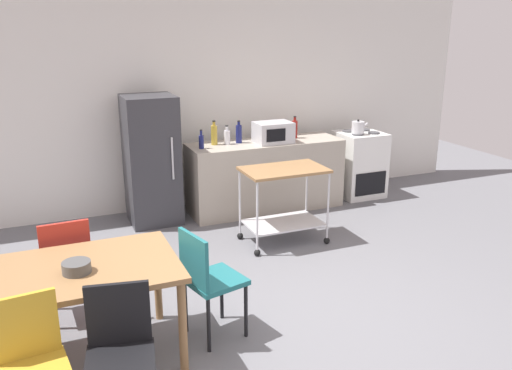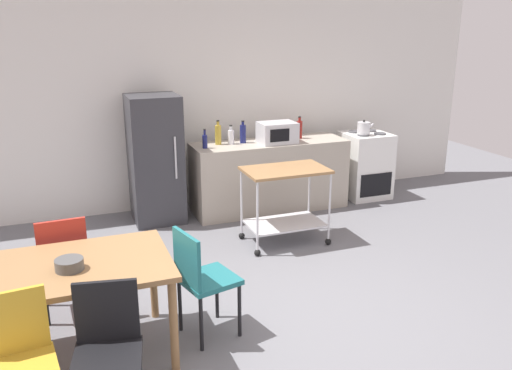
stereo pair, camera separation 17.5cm
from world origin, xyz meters
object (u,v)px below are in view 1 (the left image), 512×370
at_px(stove_oven, 359,164).
at_px(refrigerator, 152,160).
at_px(microwave, 273,132).
at_px(bottle_vinegar, 201,141).
at_px(chair_mustard, 30,363).
at_px(chair_teal, 207,277).
at_px(bottle_sesame_oil, 295,129).
at_px(kettle, 358,127).
at_px(kitchen_cart, 284,193).
at_px(bottle_soda, 214,135).
at_px(bottle_sparkling_water, 227,137).
at_px(dining_table, 68,280).
at_px(fruit_bowl, 77,267).
at_px(chair_red, 66,261).
at_px(bottle_hot_sauce, 239,134).
at_px(chair_black, 120,349).

relative_size(stove_oven, refrigerator, 0.59).
bearing_deg(microwave, bottle_vinegar, 178.39).
xyz_separation_m(chair_mustard, chair_teal, (1.25, 0.63, 0.00)).
relative_size(microwave, bottle_sesame_oil, 1.59).
height_order(refrigerator, bottle_vinegar, refrigerator).
height_order(stove_oven, kettle, kettle).
distance_m(refrigerator, kitchen_cart, 1.70).
bearing_deg(refrigerator, bottle_soda, -1.00).
bearing_deg(bottle_sesame_oil, stove_oven, -2.08).
height_order(chair_teal, bottle_sparkling_water, bottle_sparkling_water).
distance_m(bottle_sparkling_water, kettle, 1.84).
bearing_deg(dining_table, fruit_bowl, -51.90).
xyz_separation_m(refrigerator, bottle_vinegar, (0.58, -0.16, 0.22)).
bearing_deg(kettle, chair_red, -155.18).
relative_size(chair_mustard, stove_oven, 0.97).
height_order(chair_mustard, stove_oven, stove_oven).
relative_size(dining_table, bottle_sesame_oil, 5.19).
distance_m(chair_mustard, kitchen_cart, 3.37).
height_order(bottle_soda, bottle_sparkling_water, bottle_soda).
bearing_deg(bottle_soda, bottle_sesame_oil, -1.60).
height_order(chair_mustard, fruit_bowl, chair_mustard).
distance_m(chair_mustard, bottle_sparkling_water, 4.08).
bearing_deg(dining_table, refrigerator, 66.51).
height_order(chair_red, microwave, microwave).
distance_m(refrigerator, bottle_hot_sauce, 1.14).
bearing_deg(dining_table, bottle_soda, 53.68).
xyz_separation_m(chair_red, refrigerator, (1.14, 1.99, 0.26)).
bearing_deg(chair_red, chair_black, 95.61).
xyz_separation_m(refrigerator, kitchen_cart, (1.18, -1.20, -0.20)).
distance_m(microwave, kettle, 1.26).
bearing_deg(bottle_sesame_oil, chair_teal, -127.86).
height_order(chair_black, bottle_vinegar, bottle_vinegar).
height_order(bottle_sparkling_water, bottle_hot_sauce, bottle_hot_sauce).
height_order(chair_black, kettle, kettle).
xyz_separation_m(chair_teal, kitchen_cart, (1.36, 1.50, 0.05)).
relative_size(bottle_sparkling_water, bottle_sesame_oil, 0.83).
bearing_deg(chair_mustard, dining_table, 61.54).
bearing_deg(refrigerator, bottle_sparkling_water, -3.16).
distance_m(chair_red, bottle_hot_sauce, 3.03).
relative_size(stove_oven, bottle_soda, 3.04).
height_order(chair_red, bottle_soda, bottle_soda).
bearing_deg(fruit_bowl, microwave, 44.34).
bearing_deg(bottle_sesame_oil, fruit_bowl, -137.94).
distance_m(chair_red, chair_mustard, 1.37).
bearing_deg(chair_red, kitchen_cart, -163.95).
relative_size(kitchen_cart, kettle, 3.80).
bearing_deg(bottle_sparkling_water, fruit_bowl, -127.24).
xyz_separation_m(stove_oven, bottle_hot_sauce, (-1.79, 0.04, 0.57)).
bearing_deg(bottle_sesame_oil, kettle, -8.64).
bearing_deg(kitchen_cart, bottle_vinegar, 120.05).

